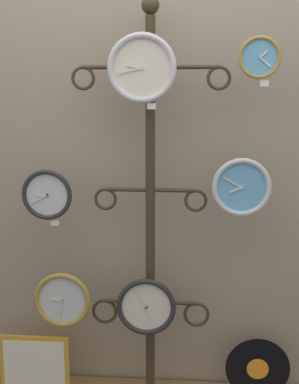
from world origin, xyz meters
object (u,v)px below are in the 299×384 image
object	(u,v)px
clock_top_right	(260,57)
clock_middle_right	(242,187)
vinyl_record	(258,369)
picture_frame	(35,367)
clock_bottom_center	(146,307)
clock_middle_left	(47,195)
clock_bottom_left	(62,300)
display_stand	(150,268)
clock_top_center	(142,68)

from	to	relation	value
clock_top_right	clock_middle_right	bearing A→B (deg)	-178.87
vinyl_record	picture_frame	distance (m)	1.15
clock_bottom_center	vinyl_record	bearing A→B (deg)	9.39
clock_middle_left	clock_bottom_center	distance (m)	0.73
clock_bottom_left	picture_frame	bearing A→B (deg)	179.98
display_stand	vinyl_record	bearing A→B (deg)	-1.17
display_stand	clock_bottom_left	world-z (taller)	display_stand
clock_top_center	clock_top_right	size ratio (longest dim) A/B	1.65
clock_top_right	clock_middle_right	world-z (taller)	clock_top_right
clock_top_center	clock_bottom_center	distance (m)	1.14
clock_top_right	picture_frame	bearing A→B (deg)	-179.80
clock_bottom_center	picture_frame	world-z (taller)	clock_bottom_center
clock_bottom_center	vinyl_record	size ratio (longest dim) A/B	0.89
clock_bottom_center	picture_frame	distance (m)	0.68
display_stand	picture_frame	xyz separation A→B (m)	(-0.59, -0.09, -0.52)
clock_top_right	clock_middle_left	bearing A→B (deg)	179.77
clock_bottom_left	clock_top_center	bearing A→B (deg)	-3.51
clock_middle_right	clock_bottom_left	size ratio (longest dim) A/B	0.96
display_stand	clock_bottom_center	size ratio (longest dim) A/B	7.00
display_stand	clock_top_center	world-z (taller)	display_stand
clock_bottom_left	clock_bottom_center	size ratio (longest dim) A/B	0.98
clock_top_right	clock_middle_left	distance (m)	1.17
clock_middle_right	clock_bottom_center	size ratio (longest dim) A/B	0.94
picture_frame	clock_middle_left	bearing A→B (deg)	4.50
clock_top_center	vinyl_record	xyz separation A→B (m)	(0.58, 0.10, -1.50)
clock_middle_left	vinyl_record	size ratio (longest dim) A/B	0.75
clock_bottom_left	display_stand	bearing A→B (deg)	11.53
clock_bottom_center	vinyl_record	xyz separation A→B (m)	(0.56, 0.09, -0.36)
clock_top_right	clock_middle_left	xyz separation A→B (m)	(-0.98, 0.00, -0.64)
clock_middle_left	picture_frame	world-z (taller)	clock_middle_left
vinyl_record	picture_frame	bearing A→B (deg)	-176.15
display_stand	clock_top_center	distance (m)	0.98
display_stand	clock_top_center	bearing A→B (deg)	-104.52
display_stand	clock_middle_left	world-z (taller)	display_stand
clock_top_right	picture_frame	size ratio (longest dim) A/B	0.52
clock_bottom_left	vinyl_record	distance (m)	1.06
vinyl_record	picture_frame	size ratio (longest dim) A/B	0.91
clock_bottom_left	clock_middle_left	bearing A→B (deg)	172.38
display_stand	clock_top_center	size ratio (longest dim) A/B	6.58
picture_frame	clock_bottom_left	bearing A→B (deg)	-0.02
vinyl_record	clock_top_center	bearing A→B (deg)	-170.08
clock_top_center	clock_middle_right	size ratio (longest dim) A/B	1.13
clock_bottom_left	picture_frame	size ratio (longest dim) A/B	0.80
clock_middle_right	clock_top_center	bearing A→B (deg)	-176.59
vinyl_record	clock_bottom_center	bearing A→B (deg)	-170.61
clock_top_center	clock_top_right	distance (m)	0.52
display_stand	clock_top_center	xyz separation A→B (m)	(-0.03, -0.11, 0.97)
display_stand	clock_middle_left	xyz separation A→B (m)	(-0.49, -0.08, 0.38)
clock_top_center	clock_bottom_center	bearing A→B (deg)	25.43
clock_bottom_center	picture_frame	size ratio (longest dim) A/B	0.81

